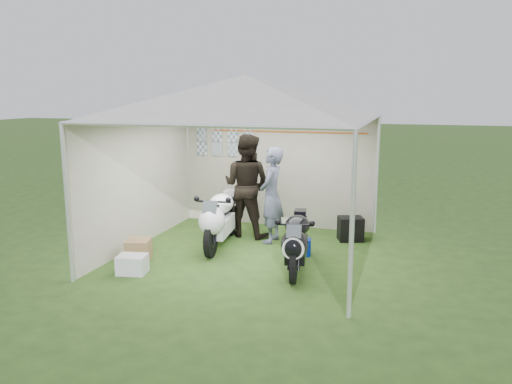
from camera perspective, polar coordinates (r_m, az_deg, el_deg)
ground at (r=8.64m, az=-1.15°, el=-7.02°), size 80.00×80.00×0.00m
canopy_tent at (r=8.24m, az=-1.15°, el=10.32°), size 5.66×5.66×3.00m
motorcycle_white at (r=8.87m, az=-4.22°, el=-2.95°), size 0.58×1.96×0.96m
motorcycle_black at (r=7.70m, az=4.65°, el=-5.55°), size 0.55×1.76×0.87m
paddock_stand at (r=8.57m, az=5.04°, el=-6.24°), size 0.40×0.28×0.28m
person_dark_jacket at (r=9.48m, az=-1.08°, el=0.74°), size 1.06×0.88×1.96m
person_blue_jacket at (r=9.08m, az=1.78°, el=-0.38°), size 0.45×0.66×1.76m
equipment_box at (r=9.49m, az=10.75°, el=-4.15°), size 0.54×0.48×0.44m
crate_0 at (r=7.90m, az=-13.96°, el=-8.03°), size 0.48×0.40×0.28m
crate_1 at (r=8.49m, az=-13.28°, el=-6.43°), size 0.48×0.48×0.34m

